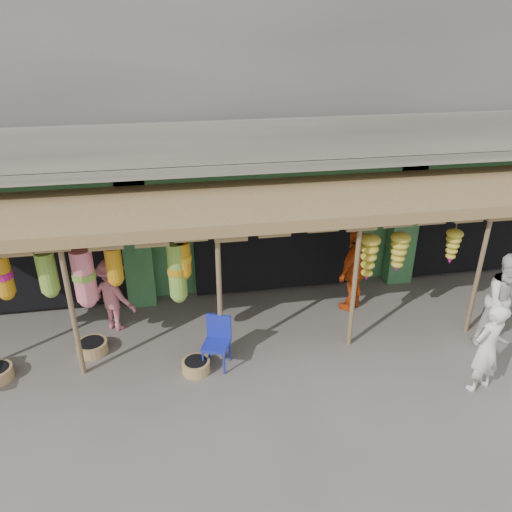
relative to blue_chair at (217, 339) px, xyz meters
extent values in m
plane|color=#514C47|center=(1.58, 0.33, -0.54)|extent=(80.00, 80.00, 0.00)
cube|color=gray|center=(1.58, 5.33, 4.46)|extent=(16.00, 6.00, 4.00)
cube|color=#2D6033|center=(1.58, 5.48, 0.96)|extent=(16.00, 5.70, 3.00)
cube|color=gray|center=(1.58, 1.98, 2.66)|extent=(16.00, 0.90, 0.22)
cube|color=gray|center=(1.58, 1.58, 3.16)|extent=(16.00, 0.10, 0.80)
cube|color=#2D6033|center=(1.58, 2.38, 2.31)|extent=(16.00, 0.35, 0.35)
cube|color=yellow|center=(-3.42, 2.30, 2.21)|extent=(1.70, 0.06, 0.55)
cube|color=#B21414|center=(-3.42, 2.26, 2.21)|extent=(1.30, 0.02, 0.30)
cube|color=black|center=(-3.42, 3.33, 0.81)|extent=(3.60, 2.00, 2.50)
cube|color=black|center=(1.58, 3.33, 0.81)|extent=(3.60, 2.00, 2.50)
cube|color=black|center=(6.58, 3.33, 0.81)|extent=(3.60, 2.00, 2.50)
cube|color=#2D6033|center=(-1.42, 2.38, 0.96)|extent=(0.60, 0.35, 3.00)
cube|color=#2D6033|center=(4.58, 2.38, 0.96)|extent=(0.60, 0.35, 3.00)
cylinder|color=brown|center=(-2.42, 0.13, 0.76)|extent=(0.09, 0.09, 2.60)
cylinder|color=brown|center=(0.08, 0.13, 0.76)|extent=(0.09, 0.09, 2.60)
cylinder|color=brown|center=(2.58, 0.13, 0.76)|extent=(0.09, 0.09, 2.60)
cylinder|color=brown|center=(5.08, 0.13, 0.76)|extent=(0.09, 0.09, 2.60)
cylinder|color=brown|center=(1.33, 0.13, 1.96)|extent=(12.90, 0.08, 0.08)
cylinder|color=brown|center=(-1.42, 0.53, 1.81)|extent=(5.50, 0.06, 0.06)
cube|color=brown|center=(1.58, 1.23, 2.14)|extent=(14.00, 2.70, 0.22)
cylinder|color=#17239A|center=(-0.29, -0.19, -0.32)|extent=(0.04, 0.04, 0.44)
cylinder|color=#17239A|center=(0.08, -0.34, -0.32)|extent=(0.04, 0.04, 0.44)
cylinder|color=#17239A|center=(-0.14, 0.17, -0.32)|extent=(0.04, 0.04, 0.44)
cylinder|color=#17239A|center=(0.22, 0.03, -0.32)|extent=(0.04, 0.04, 0.44)
cube|color=#17239A|center=(-0.03, -0.08, -0.08)|extent=(0.59, 0.59, 0.05)
cube|color=#17239A|center=(0.05, 0.12, 0.18)|extent=(0.44, 0.21, 0.49)
cylinder|color=olive|center=(-2.33, 0.74, -0.43)|extent=(0.65, 0.65, 0.22)
cylinder|color=#997147|center=(-0.42, -0.19, -0.42)|extent=(0.64, 0.64, 0.23)
imported|color=silver|center=(4.34, -1.47, 0.30)|extent=(0.70, 0.57, 1.67)
imported|color=silver|center=(5.40, -0.37, 0.42)|extent=(0.96, 0.76, 1.92)
imported|color=#C44612|center=(3.09, 1.40, 0.39)|extent=(1.14, 1.03, 1.87)
imported|color=#C0656F|center=(-1.92, 1.50, 0.24)|extent=(1.14, 1.06, 1.55)
camera|label=1|loc=(-0.61, -7.43, 5.33)|focal=35.00mm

